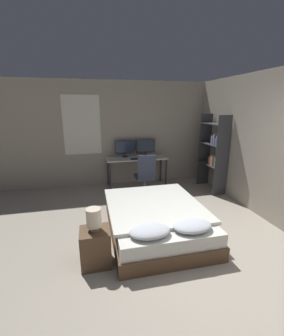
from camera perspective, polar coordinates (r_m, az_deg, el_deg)
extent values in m
plane|color=#9E9384|center=(3.18, 14.87, -25.80)|extent=(20.00, 20.00, 0.00)
cube|color=#9E9384|center=(6.13, -1.34, 8.74)|extent=(12.00, 0.06, 2.70)
cube|color=silver|center=(5.94, -15.02, 10.46)|extent=(0.92, 0.01, 1.47)
cube|color=black|center=(5.94, -15.02, 10.47)|extent=(0.84, 0.01, 1.39)
cube|color=#9E9384|center=(4.82, 28.19, 5.05)|extent=(0.06, 12.00, 2.70)
cube|color=brown|center=(3.94, 3.41, -14.36)|extent=(1.51, 1.99, 0.22)
cube|color=silver|center=(3.84, 3.46, -11.64)|extent=(1.45, 1.93, 0.20)
cube|color=silver|center=(3.89, 2.99, -9.22)|extent=(1.55, 1.68, 0.05)
ellipsoid|color=silver|center=(3.06, 1.96, -15.71)|extent=(0.55, 0.38, 0.13)
ellipsoid|color=silver|center=(3.25, 12.64, -14.11)|extent=(0.55, 0.38, 0.13)
cube|color=brown|center=(3.23, -11.70, -19.09)|extent=(0.39, 0.36, 0.51)
cylinder|color=gray|center=(3.09, -11.97, -15.10)|extent=(0.12, 0.12, 0.01)
cylinder|color=gray|center=(3.08, -12.01, -14.58)|extent=(0.02, 0.02, 0.05)
cylinder|color=beige|center=(3.01, -12.17, -12.17)|extent=(0.19, 0.19, 0.24)
cube|color=beige|center=(5.87, -1.34, 2.51)|extent=(1.57, 0.56, 0.03)
cylinder|color=#2D2D33|center=(5.65, -8.16, -2.19)|extent=(0.05, 0.05, 0.74)
cylinder|color=#2D2D33|center=(5.95, 6.10, -1.23)|extent=(0.05, 0.05, 0.74)
cylinder|color=#2D2D33|center=(6.10, -8.55, -0.90)|extent=(0.05, 0.05, 0.74)
cylinder|color=#2D2D33|center=(6.37, 4.76, -0.06)|extent=(0.05, 0.05, 0.74)
cylinder|color=black|center=(6.00, -4.34, 2.94)|extent=(0.16, 0.16, 0.01)
cylinder|color=black|center=(5.98, -4.35, 3.42)|extent=(0.03, 0.03, 0.09)
cube|color=black|center=(5.94, -4.39, 5.42)|extent=(0.52, 0.03, 0.34)
cube|color=#232D42|center=(5.93, -4.37, 5.40)|extent=(0.49, 0.00, 0.31)
cylinder|color=black|center=(6.10, 0.92, 3.21)|extent=(0.16, 0.16, 0.01)
cylinder|color=black|center=(6.09, 0.92, 3.68)|extent=(0.03, 0.03, 0.09)
cube|color=black|center=(6.05, 0.93, 5.65)|extent=(0.52, 0.03, 0.34)
cube|color=#232D42|center=(6.04, 0.96, 5.62)|extent=(0.49, 0.00, 0.31)
cube|color=black|center=(5.70, -0.98, 2.36)|extent=(0.38, 0.13, 0.02)
ellipsoid|color=black|center=(5.76, 1.74, 2.59)|extent=(0.07, 0.05, 0.04)
cylinder|color=black|center=(5.54, 0.65, -6.24)|extent=(0.52, 0.52, 0.04)
cylinder|color=gray|center=(5.47, 0.65, -4.36)|extent=(0.05, 0.05, 0.35)
cube|color=#33384C|center=(5.40, 0.66, -2.28)|extent=(0.45, 0.45, 0.07)
cube|color=#33384C|center=(5.13, 1.20, 0.30)|extent=(0.41, 0.05, 0.54)
cube|color=#333338|center=(5.49, 19.69, 2.69)|extent=(0.34, 0.02, 1.88)
cube|color=#333338|center=(6.19, 15.58, 4.41)|extent=(0.34, 0.02, 1.88)
cube|color=#333338|center=(5.90, 17.29, 0.92)|extent=(0.34, 0.82, 0.02)
cube|color=#333338|center=(5.80, 17.69, 5.78)|extent=(0.34, 0.82, 0.02)
cube|color=#333338|center=(5.74, 18.09, 10.59)|extent=(0.34, 0.82, 0.02)
cube|color=#BCB29E|center=(5.55, 19.32, 1.38)|extent=(0.28, 0.04, 0.26)
cube|color=gold|center=(5.59, 19.10, 1.34)|extent=(0.28, 0.03, 0.24)
cube|color=#2D4784|center=(5.62, 18.89, 1.61)|extent=(0.28, 0.03, 0.27)
cube|color=#28282D|center=(5.65, 18.72, 1.65)|extent=(0.28, 0.02, 0.26)
cube|color=gold|center=(5.68, 18.49, 1.53)|extent=(0.28, 0.03, 0.22)
cube|color=orange|center=(5.71, 18.32, 1.85)|extent=(0.28, 0.02, 0.26)
cube|color=orange|center=(5.74, 18.13, 1.72)|extent=(0.28, 0.03, 0.22)
cube|color=#7A387F|center=(5.78, 17.90, 1.63)|extent=(0.28, 0.03, 0.18)
cube|color=#28282D|center=(5.82, 17.67, 1.82)|extent=(0.28, 0.03, 0.20)
cube|color=#BCB29E|center=(5.45, 19.86, 6.56)|extent=(0.28, 0.02, 0.27)
cube|color=teal|center=(5.49, 19.60, 6.45)|extent=(0.28, 0.04, 0.23)
cube|color=teal|center=(5.53, 19.31, 6.28)|extent=(0.28, 0.03, 0.18)
cube|color=#7A387F|center=(5.57, 19.08, 6.76)|extent=(0.28, 0.04, 0.26)
cube|color=#BCB29E|center=(5.60, 18.85, 6.88)|extent=(0.28, 0.02, 0.27)
cube|color=#2D4784|center=(5.64, 18.62, 6.51)|extent=(0.28, 0.04, 0.18)
cube|color=#BCB29E|center=(5.68, 18.39, 6.70)|extent=(0.28, 0.02, 0.21)
cube|color=#2D4784|center=(5.70, 18.26, 6.84)|extent=(0.28, 0.02, 0.22)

